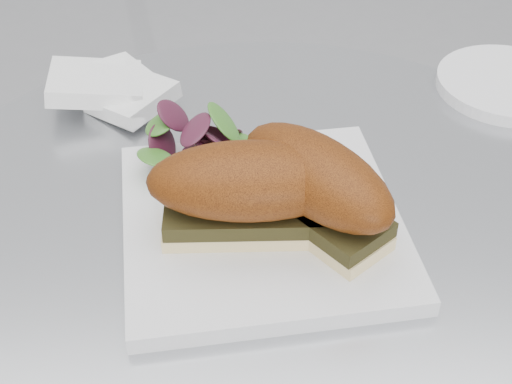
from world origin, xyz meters
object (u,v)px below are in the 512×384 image
plate (262,223)px  sandwich_left (250,189)px  saucer (508,84)px  sandwich_right (316,184)px

plate → sandwich_left: 0.05m
plate → saucer: bearing=38.0°
sandwich_left → sandwich_right: same height
plate → sandwich_left: (-0.01, -0.01, 0.05)m
plate → saucer: (0.28, 0.22, -0.00)m
plate → sandwich_left: bearing=-124.5°
sandwich_right → sandwich_left: bearing=-124.9°
sandwich_left → saucer: 0.38m
sandwich_right → saucer: (0.24, 0.23, -0.05)m
sandwich_left → saucer: bearing=39.2°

